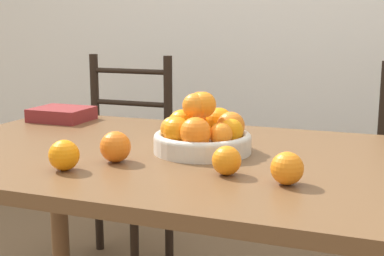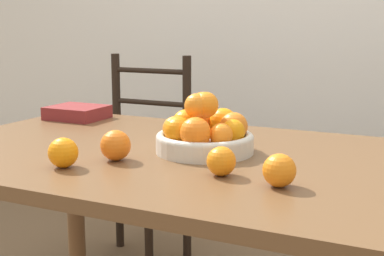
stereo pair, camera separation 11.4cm
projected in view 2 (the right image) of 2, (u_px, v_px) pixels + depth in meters
The scene contains 8 objects.
dining_table at pixel (214, 191), 1.46m from camera, with size 1.71×0.90×0.76m.
fruit_bowl at pixel (204, 132), 1.48m from camera, with size 0.27×0.27×0.17m.
orange_loose_0 at pixel (279, 170), 1.16m from camera, with size 0.07×0.07×0.07m.
orange_loose_1 at pixel (221, 161), 1.25m from camera, with size 0.07×0.07×0.07m.
orange_loose_2 at pixel (116, 145), 1.39m from camera, with size 0.08×0.08×0.08m.
orange_loose_3 at pixel (63, 153), 1.32m from camera, with size 0.08×0.08×0.08m.
chair_left at pixel (137, 170), 2.44m from camera, with size 0.42×0.40×0.97m.
book_stack at pixel (77, 112), 2.00m from camera, with size 0.20×0.17×0.05m.
Camera 2 is at (0.55, -1.29, 1.11)m, focal length 50.00 mm.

